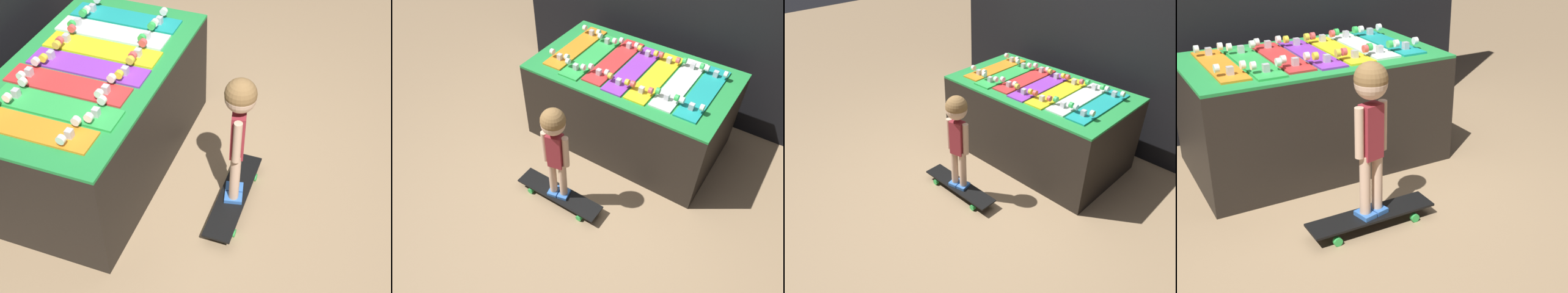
# 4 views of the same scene
# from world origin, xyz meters

# --- Properties ---
(ground_plane) EXTENTS (16.00, 16.00, 0.00)m
(ground_plane) POSITION_xyz_m (0.00, 0.00, 0.00)
(ground_plane) COLOR #9E7F5B
(back_wall) EXTENTS (3.52, 0.10, 2.62)m
(back_wall) POSITION_xyz_m (0.00, 1.47, 1.31)
(back_wall) COLOR black
(back_wall) RESTS_ON ground_plane
(display_rack) EXTENTS (1.76, 1.01, 0.80)m
(display_rack) POSITION_xyz_m (0.00, 0.69, 0.40)
(display_rack) COLOR black
(display_rack) RESTS_ON ground_plane
(skateboard_orange_on_rack) EXTENTS (0.19, 0.79, 0.09)m
(skateboard_orange_on_rack) POSITION_xyz_m (-0.63, 0.71, 0.81)
(skateboard_orange_on_rack) COLOR orange
(skateboard_orange_on_rack) RESTS_ON display_rack
(skateboard_green_on_rack) EXTENTS (0.19, 0.79, 0.09)m
(skateboard_green_on_rack) POSITION_xyz_m (-0.42, 0.66, 0.81)
(skateboard_green_on_rack) COLOR green
(skateboard_green_on_rack) RESTS_ON display_rack
(skateboard_red_on_rack) EXTENTS (0.19, 0.79, 0.09)m
(skateboard_red_on_rack) POSITION_xyz_m (-0.21, 0.71, 0.81)
(skateboard_red_on_rack) COLOR red
(skateboard_red_on_rack) RESTS_ON display_rack
(skateboard_purple_on_rack) EXTENTS (0.19, 0.79, 0.09)m
(skateboard_purple_on_rack) POSITION_xyz_m (0.00, 0.68, 0.81)
(skateboard_purple_on_rack) COLOR purple
(skateboard_purple_on_rack) RESTS_ON display_rack
(skateboard_yellow_on_rack) EXTENTS (0.19, 0.79, 0.09)m
(skateboard_yellow_on_rack) POSITION_xyz_m (0.21, 0.69, 0.81)
(skateboard_yellow_on_rack) COLOR yellow
(skateboard_yellow_on_rack) RESTS_ON display_rack
(skateboard_white_on_rack) EXTENTS (0.19, 0.79, 0.09)m
(skateboard_white_on_rack) POSITION_xyz_m (0.42, 0.72, 0.81)
(skateboard_white_on_rack) COLOR white
(skateboard_white_on_rack) RESTS_ON display_rack
(skateboard_teal_on_rack) EXTENTS (0.19, 0.79, 0.09)m
(skateboard_teal_on_rack) POSITION_xyz_m (0.63, 0.71, 0.81)
(skateboard_teal_on_rack) COLOR teal
(skateboard_teal_on_rack) RESTS_ON display_rack
(skateboard_on_floor) EXTENTS (0.79, 0.18, 0.09)m
(skateboard_on_floor) POSITION_xyz_m (-0.09, -0.34, 0.07)
(skateboard_on_floor) COLOR black
(skateboard_on_floor) RESTS_ON ground_plane
(child) EXTENTS (0.22, 0.19, 0.92)m
(child) POSITION_xyz_m (-0.09, -0.34, 0.74)
(child) COLOR #3870C6
(child) RESTS_ON skateboard_on_floor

